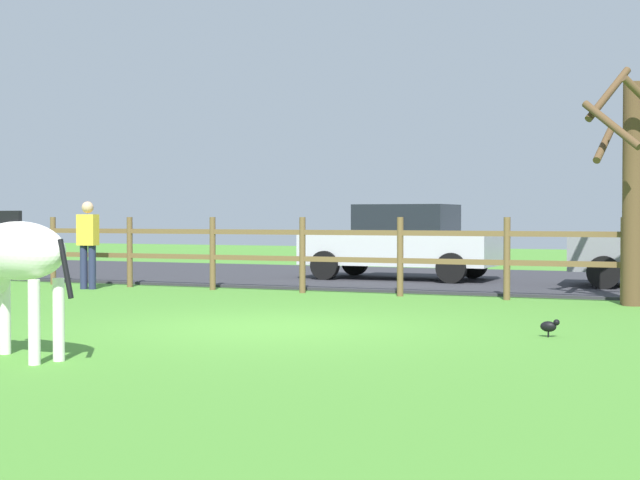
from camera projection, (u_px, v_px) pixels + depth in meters
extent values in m
plane|color=#47842D|center=(275.00, 328.00, 11.72)|extent=(60.00, 60.00, 0.00)
cube|color=#2D2D33|center=(467.00, 280.00, 20.27)|extent=(28.00, 7.40, 0.05)
cylinder|color=brown|center=(53.00, 251.00, 19.19)|extent=(0.11, 0.11, 1.35)
cylinder|color=brown|center=(130.00, 252.00, 18.47)|extent=(0.11, 0.11, 1.35)
cylinder|color=brown|center=(213.00, 253.00, 17.75)|extent=(0.11, 0.11, 1.35)
cylinder|color=brown|center=(302.00, 255.00, 17.04)|extent=(0.11, 0.11, 1.35)
cylinder|color=brown|center=(400.00, 257.00, 16.32)|extent=(0.11, 0.11, 1.35)
cylinder|color=brown|center=(507.00, 259.00, 15.60)|extent=(0.11, 0.11, 1.35)
cylinder|color=brown|center=(624.00, 261.00, 14.88)|extent=(0.11, 0.11, 1.35)
cube|color=brown|center=(400.00, 261.00, 16.32)|extent=(21.90, 0.06, 0.09)
cube|color=brown|center=(400.00, 233.00, 16.31)|extent=(21.90, 0.06, 0.09)
cylinder|color=#513A23|center=(634.00, 194.00, 14.57)|extent=(0.33, 0.33, 3.39)
cylinder|color=#513A23|center=(608.00, 94.00, 14.92)|extent=(0.63, 0.94, 0.93)
cylinder|color=#513A23|center=(605.00, 143.00, 14.78)|extent=(0.26, 0.95, 0.69)
cylinder|color=#513A23|center=(611.00, 125.00, 14.27)|extent=(0.96, 0.70, 0.82)
ellipsoid|color=white|center=(19.00, 251.00, 9.09)|extent=(1.31, 0.73, 0.56)
cylinder|color=white|center=(5.00, 315.00, 9.45)|extent=(0.11, 0.11, 0.78)
cylinder|color=white|center=(34.00, 322.00, 8.76)|extent=(0.11, 0.11, 0.78)
cylinder|color=white|center=(59.00, 320.00, 8.99)|extent=(0.11, 0.11, 0.78)
cube|color=black|center=(2.00, 217.00, 9.22)|extent=(0.56, 0.16, 0.12)
cylinder|color=black|center=(66.00, 269.00, 8.70)|extent=(0.20, 0.09, 0.54)
cylinder|color=black|center=(549.00, 334.00, 10.80)|extent=(0.01, 0.01, 0.06)
cylinder|color=black|center=(548.00, 335.00, 10.76)|extent=(0.01, 0.01, 0.06)
ellipsoid|color=black|center=(548.00, 327.00, 10.78)|extent=(0.18, 0.10, 0.12)
sphere|color=black|center=(557.00, 322.00, 10.74)|extent=(0.07, 0.07, 0.07)
cube|color=#B7BABF|center=(400.00, 248.00, 20.10)|extent=(4.01, 1.73, 0.70)
cube|color=black|center=(407.00, 218.00, 20.02)|extent=(1.91, 1.58, 0.56)
cylinder|color=black|center=(325.00, 265.00, 19.87)|extent=(0.60, 0.18, 0.60)
cylinder|color=black|center=(355.00, 262.00, 21.42)|extent=(0.60, 0.18, 0.60)
cylinder|color=black|center=(451.00, 268.00, 18.79)|extent=(0.60, 0.18, 0.60)
cylinder|color=black|center=(473.00, 264.00, 20.35)|extent=(0.60, 0.18, 0.60)
cylinder|color=black|center=(604.00, 272.00, 17.30)|extent=(0.61, 0.22, 0.60)
cylinder|color=black|center=(609.00, 268.00, 18.90)|extent=(0.61, 0.22, 0.60)
cylinder|color=#232847|center=(84.00, 267.00, 17.96)|extent=(0.14, 0.14, 0.82)
cylinder|color=#232847|center=(92.00, 267.00, 17.90)|extent=(0.14, 0.14, 0.82)
cube|color=gold|center=(88.00, 230.00, 17.91)|extent=(0.38, 0.25, 0.58)
sphere|color=tan|center=(88.00, 207.00, 17.90)|extent=(0.22, 0.22, 0.22)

